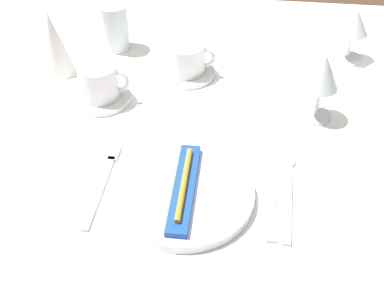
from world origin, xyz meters
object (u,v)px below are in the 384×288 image
at_px(spoon_soup, 288,184).
at_px(coffee_cup_right, 100,81).
at_px(fork_outer, 103,181).
at_px(wine_glass_centre, 354,25).
at_px(toothbrush_package, 184,187).
at_px(dinner_plate, 184,194).
at_px(drink_tumbler, 115,29).
at_px(coffee_cup_left, 187,58).
at_px(napkin_folded, 53,43).
at_px(wine_glass_left, 323,75).
at_px(dinner_knife, 270,196).

xyz_separation_m(spoon_soup, coffee_cup_right, (-0.39, 0.21, 0.05)).
xyz_separation_m(fork_outer, wine_glass_centre, (0.48, 0.48, 0.09)).
relative_size(toothbrush_package, coffee_cup_right, 1.91).
height_order(dinner_plate, drink_tumbler, drink_tumbler).
bearing_deg(coffee_cup_left, napkin_folded, -175.39).
xyz_separation_m(spoon_soup, wine_glass_left, (0.06, 0.21, 0.10)).
bearing_deg(fork_outer, dinner_knife, -0.59).
distance_m(dinner_knife, coffee_cup_left, 0.42).
distance_m(wine_glass_left, napkin_folded, 0.59).
distance_m(dinner_knife, napkin_folded, 0.60).
relative_size(dinner_plate, coffee_cup_left, 2.19).
xyz_separation_m(spoon_soup, napkin_folded, (-0.52, 0.31, 0.07)).
distance_m(fork_outer, napkin_folded, 0.40).
bearing_deg(coffee_cup_right, fork_outer, -75.42).
bearing_deg(fork_outer, drink_tumbler, 99.92).
height_order(fork_outer, spoon_soup, spoon_soup).
distance_m(dinner_knife, drink_tumbler, 0.60).
relative_size(dinner_plate, dinner_knife, 1.15).
xyz_separation_m(coffee_cup_right, wine_glass_centre, (0.55, 0.23, 0.04)).
bearing_deg(coffee_cup_left, wine_glass_left, -24.03).
bearing_deg(coffee_cup_right, wine_glass_centre, 22.88).
relative_size(toothbrush_package, drink_tumbler, 1.85).
bearing_deg(dinner_knife, fork_outer, 179.41).
bearing_deg(spoon_soup, coffee_cup_right, 151.44).
relative_size(dinner_knife, wine_glass_left, 1.45).
bearing_deg(dinner_knife, toothbrush_package, -172.97).
relative_size(toothbrush_package, wine_glass_centre, 1.63).
relative_size(fork_outer, drink_tumbler, 1.86).
distance_m(dinner_plate, spoon_soup, 0.19).
height_order(coffee_cup_left, coffee_cup_right, coffee_cup_right).
height_order(dinner_plate, toothbrush_package, toothbrush_package).
height_order(dinner_knife, coffee_cup_left, coffee_cup_left).
xyz_separation_m(toothbrush_package, dinner_knife, (0.15, 0.02, -0.02)).
distance_m(coffee_cup_right, wine_glass_left, 0.46).
height_order(coffee_cup_left, wine_glass_centre, wine_glass_centre).
relative_size(wine_glass_centre, wine_glass_left, 0.88).
xyz_separation_m(fork_outer, spoon_soup, (0.33, 0.03, -0.00)).
bearing_deg(coffee_cup_left, wine_glass_centre, 16.47).
xyz_separation_m(spoon_soup, drink_tumbler, (-0.41, 0.43, 0.05)).
bearing_deg(spoon_soup, wine_glass_centre, 71.23).
bearing_deg(coffee_cup_right, coffee_cup_left, 35.02).
bearing_deg(wine_glass_centre, wine_glass_left, -110.95).
relative_size(spoon_soup, wine_glass_centre, 1.71).
bearing_deg(dinner_plate, napkin_folded, 133.31).
relative_size(coffee_cup_left, drink_tumbler, 0.98).
bearing_deg(fork_outer, toothbrush_package, -8.10).
bearing_deg(dinner_knife, wine_glass_centre, 68.92).
bearing_deg(fork_outer, dinner_plate, -8.10).
distance_m(toothbrush_package, coffee_cup_left, 0.39).
bearing_deg(dinner_plate, wine_glass_centre, 56.21).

